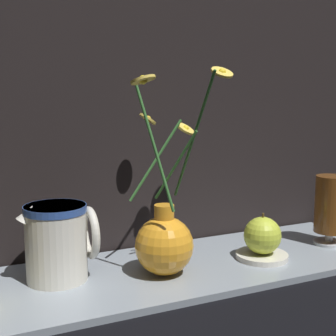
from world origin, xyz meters
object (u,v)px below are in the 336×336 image
object	(u,v)px
ceramic_pitcher	(58,239)
tea_glass	(331,206)
vase_with_flowers	(165,239)
orange_fruit	(262,235)

from	to	relation	value
ceramic_pitcher	tea_glass	distance (m)	0.56
vase_with_flowers	tea_glass	xyz separation A→B (m)	(0.38, 0.01, 0.02)
orange_fruit	vase_with_flowers	bearing A→B (deg)	177.61
vase_with_flowers	tea_glass	world-z (taller)	vase_with_flowers
orange_fruit	ceramic_pitcher	bearing A→B (deg)	170.81
vase_with_flowers	orange_fruit	size ratio (longest dim) A/B	4.55
ceramic_pitcher	orange_fruit	world-z (taller)	ceramic_pitcher
ceramic_pitcher	vase_with_flowers	bearing A→B (deg)	-16.77
tea_glass	vase_with_flowers	bearing A→B (deg)	-179.10
ceramic_pitcher	tea_glass	xyz separation A→B (m)	(0.56, -0.05, 0.01)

